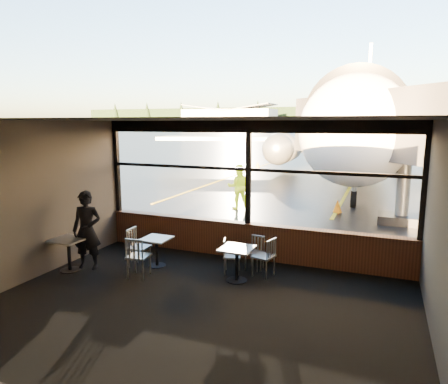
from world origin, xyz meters
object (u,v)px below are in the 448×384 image
Objects in this scene: cafe_table_near at (237,264)px; cafe_table_mid at (157,252)px; airliner at (366,88)px; chair_near_w at (232,256)px; passenger at (87,230)px; cone_nose at (338,206)px; jet_bridge at (400,153)px; chair_near_e at (264,257)px; chair_mid_s at (139,257)px; chair_near_n at (255,253)px; chair_mid_w at (139,248)px; cone_wing at (258,165)px; cafe_table_left at (69,255)px; ground_crew at (238,187)px.

cafe_table_near is 2.13m from cafe_table_mid.
airliner is 46.55× the size of chair_near_w.
cone_nose is at bearing 43.85° from passenger.
jet_bridge reaches higher than chair_near_e.
chair_near_n is at bearing 24.88° from chair_mid_s.
cafe_table_mid is at bearing 112.38° from chair_near_e.
chair_mid_w is (-2.63, -0.87, 0.08)m from chair_near_n.
chair_near_e is 0.96× the size of chair_mid_w.
chair_near_n is 1.63× the size of cone_nose.
cone_nose is at bearing 151.67° from chair_near_w.
jet_bridge reaches higher than cone_nose.
jet_bridge is 22.56× the size of cone_nose.
passenger is at bearing -83.45° from cone_wing.
jet_bridge reaches higher than cone_wing.
chair_mid_w is at bearing 31.60° from cafe_table_left.
cafe_table_mid reaches higher than cone_nose.
cafe_table_near is 2.22m from chair_mid_s.
cafe_table_near is 0.96× the size of chair_near_n.
airliner reaches higher than cone_wing.
cafe_table_left is 0.43× the size of ground_crew.
airliner reaches higher than jet_bridge.
chair_mid_w is 1.29m from passenger.
airliner reaches higher than cafe_table_left.
cafe_table_near is 1.56× the size of cone_nose.
cafe_table_mid is 1.45× the size of cone_nose.
jet_bridge is 17.19m from cone_wing.
chair_near_e is 4.20m from passenger.
airliner is at bearing 97.49° from jet_bridge.
cone_nose is at bearing 80.78° from cafe_table_near.
ground_crew is at bearing 93.45° from cafe_table_mid.
chair_mid_w is 1.94× the size of cone_nose.
airliner is at bearing 12.21° from chair_near_e.
airliner is 22.06m from chair_near_e.
chair_near_e reaches higher than cone_nose.
chair_near_n is 0.84× the size of chair_mid_s.
jet_bridge is at bearing 64.66° from cafe_table_near.
chair_near_n is 7.17m from cone_nose.
cafe_table_mid is at bearing 115.32° from chair_mid_w.
jet_bridge is at bearing -23.12° from cone_nose.
chair_mid_s is (-2.60, -1.09, 0.02)m from chair_near_e.
chair_mid_w is 21.60m from cone_wing.
cafe_table_mid is at bearing 30.56° from cafe_table_left.
cafe_table_mid is 0.78× the size of chair_near_e.
jet_bridge is 12.14× the size of chair_near_e.
cone_wing is at bearing 118.86° from cone_nose.
cone_nose is at bearing 156.88° from jet_bridge.
chair_mid_s is at bearing -17.08° from passenger.
chair_near_n is 2.69m from chair_mid_s.
chair_near_e is at bearing 17.69° from cafe_table_left.
cafe_table_near is 0.98× the size of cafe_table_left.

